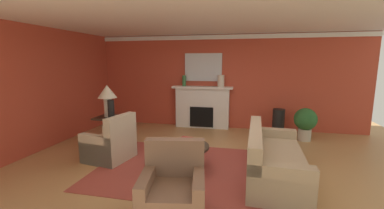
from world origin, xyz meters
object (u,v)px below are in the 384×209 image
armchair_near_window (111,145)px  vase_mantel_right (221,81)px  vase_on_side_table (111,109)px  side_table (109,129)px  coffee_table (182,151)px  armchair_facing_fireplace (173,194)px  potted_plant (305,121)px  mantel_mirror (203,67)px  vase_mantel_left (184,81)px  sofa (272,161)px  table_lamp (107,95)px  vase_tall_corner (278,122)px  fireplace (202,108)px

armchair_near_window → vase_mantel_right: vase_mantel_right is taller
vase_on_side_table → side_table: bearing=141.3°
coffee_table → armchair_near_window: bearing=176.5°
armchair_facing_fireplace → potted_plant: armchair_facing_fireplace is taller
armchair_near_window → potted_plant: bearing=28.4°
mantel_mirror → vase_mantel_left: 0.70m
side_table → vase_on_side_table: (0.15, -0.12, 0.51)m
sofa → potted_plant: bearing=67.1°
mantel_mirror → table_lamp: 2.97m
side_table → table_lamp: table_lamp is taller
armchair_facing_fireplace → potted_plant: bearing=58.3°
vase_tall_corner → vase_on_side_table: bearing=-153.6°
vase_mantel_left → sofa: bearing=-52.2°
armchair_facing_fireplace → vase_mantel_left: size_ratio=2.99×
side_table → vase_tall_corner: vase_tall_corner is taller
vase_on_side_table → armchair_near_window: bearing=-62.7°
fireplace → coffee_table: fireplace is taller
vase_mantel_right → potted_plant: (2.22, -0.65, -0.94)m
coffee_table → side_table: side_table is taller
vase_mantel_right → potted_plant: size_ratio=0.41×
armchair_near_window → vase_on_side_table: bearing=117.3°
mantel_mirror → side_table: size_ratio=1.59×
coffee_table → fireplace: bearing=93.2°
table_lamp → vase_mantel_right: 3.19m
sofa → side_table: size_ratio=3.04×
armchair_facing_fireplace → vase_mantel_right: size_ratio=2.76×
fireplace → mantel_mirror: size_ratio=1.61×
potted_plant → mantel_mirror: bearing=163.6°
armchair_near_window → sofa: bearing=-2.1°
sofa → armchair_near_window: bearing=177.9°
armchair_near_window → fireplace: bearing=65.1°
armchair_near_window → coffee_table: (1.53, -0.09, 0.03)m
mantel_mirror → side_table: mantel_mirror is taller
potted_plant → vase_on_side_table: bearing=-161.1°
armchair_near_window → potted_plant: size_ratio=1.14×
vase_mantel_right → potted_plant: bearing=-16.2°
mantel_mirror → vase_mantel_right: (0.55, -0.17, -0.39)m
fireplace → armchair_near_window: size_ratio=1.89×
fireplace → vase_on_side_table: size_ratio=4.28×
vase_mantel_right → potted_plant: vase_mantel_right is taller
mantel_mirror → potted_plant: 3.18m
fireplace → table_lamp: 2.89m
table_lamp → fireplace: bearing=48.4°
vase_tall_corner → vase_mantel_right: bearing=171.2°
armchair_near_window → table_lamp: (-0.51, 0.82, 0.92)m
armchair_near_window → vase_on_side_table: size_ratio=2.26×
fireplace → armchair_near_window: fireplace is taller
armchair_facing_fireplace → side_table: bearing=134.1°
mantel_mirror → table_lamp: mantel_mirror is taller
vase_tall_corner → potted_plant: potted_plant is taller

